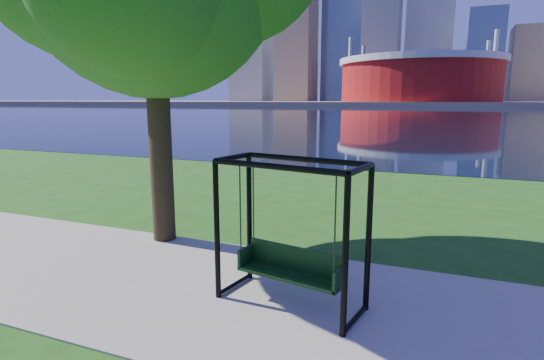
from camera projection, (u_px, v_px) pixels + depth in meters
The scene contains 7 objects.
ground at pixel (266, 285), 6.96m from camera, with size 900.00×900.00×0.00m, color #1E5114.
path at pixel (254, 297), 6.50m from camera, with size 120.00×4.00×0.03m, color #9E937F.
river at pixel (431, 113), 100.08m from camera, with size 900.00×180.00×0.02m, color black.
far_bank at pixel (439, 103), 286.16m from camera, with size 900.00×228.00×2.00m, color #937F60.
stadium at pixel (419, 78), 222.50m from camera, with size 83.00×83.00×32.00m.
skyline at pixel (436, 52), 293.44m from camera, with size 392.00×66.00×96.50m.
swing at pixel (291, 236), 6.11m from camera, with size 2.25×1.29×2.17m.
Camera 1 is at (2.49, -6.02, 2.98)m, focal length 28.00 mm.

